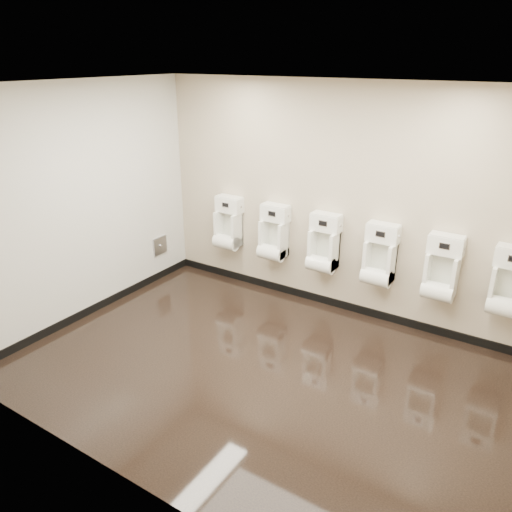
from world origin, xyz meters
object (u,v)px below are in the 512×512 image
Objects in this scene: urinal_0 at (228,227)px; urinal_3 at (379,259)px; urinal_2 at (323,247)px; urinal_4 at (441,272)px; access_panel at (160,245)px; urinal_5 at (509,287)px; urinal_1 at (274,237)px.

urinal_0 is 1.00× the size of urinal_3.
urinal_4 is (1.42, 0.00, 0.00)m from urinal_2.
urinal_4 is at bearing 0.00° from urinal_0.
urinal_5 reaches higher than access_panel.
urinal_0 is 0.73m from urinal_1.
urinal_2 is at bearing 10.16° from access_panel.
urinal_1 and urinal_4 have the same top height.
access_panel is at bearing -155.07° from urinal_0.
urinal_3 is 1.00× the size of urinal_4.
urinal_1 is 1.00× the size of urinal_3.
urinal_1 is 1.44m from urinal_3.
urinal_1 reaches higher than access_panel.
urinal_2 is 1.42m from urinal_4.
urinal_1 is (1.64, 0.42, 0.33)m from access_panel.
urinal_0 and urinal_2 have the same top height.
urinal_5 is at bearing 5.42° from access_panel.
urinal_3 is (0.72, 0.00, 0.00)m from urinal_2.
urinal_1 is 2.81m from urinal_5.
urinal_2 is 1.00× the size of urinal_5.
urinal_0 and urinal_4 have the same top height.
urinal_0 is 2.87m from urinal_4.
urinal_3 is (3.08, 0.42, 0.33)m from access_panel.
urinal_2 is at bearing 180.00° from urinal_3.
access_panel is 0.35× the size of urinal_4.
urinal_1 and urinal_2 have the same top height.
urinal_0 is 1.00× the size of urinal_4.
urinal_0 is 1.45m from urinal_2.
urinal_0 is at bearing 180.00° from urinal_3.
urinal_3 is 1.38m from urinal_5.
urinal_3 is 1.00× the size of urinal_5.
urinal_4 is 0.67m from urinal_5.
urinal_4 and urinal_5 have the same top height.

